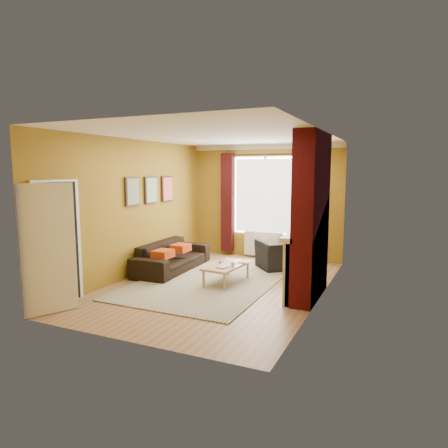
{
  "coord_description": "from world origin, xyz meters",
  "views": [
    {
      "loc": [
        3.13,
        -6.67,
        2.18
      ],
      "look_at": [
        0.0,
        0.25,
        1.15
      ],
      "focal_mm": 32.0,
      "sensor_mm": 36.0,
      "label": 1
    }
  ],
  "objects_px": {
    "armchair": "(282,255)",
    "floor_lamp": "(315,213)",
    "sofa": "(172,256)",
    "coffee_table": "(227,266)",
    "wicker_stool": "(264,252)"
  },
  "relations": [
    {
      "from": "armchair",
      "to": "floor_lamp",
      "type": "xyz_separation_m",
      "value": [
        0.61,
        0.46,
        0.92
      ]
    },
    {
      "from": "sofa",
      "to": "armchair",
      "type": "relative_size",
      "value": 2.19
    },
    {
      "from": "coffee_table",
      "to": "floor_lamp",
      "type": "bearing_deg",
      "value": 61.18
    },
    {
      "from": "sofa",
      "to": "coffee_table",
      "type": "distance_m",
      "value": 1.54
    },
    {
      "from": "sofa",
      "to": "floor_lamp",
      "type": "height_order",
      "value": "floor_lamp"
    },
    {
      "from": "coffee_table",
      "to": "floor_lamp",
      "type": "xyz_separation_m",
      "value": [
        1.27,
        1.97,
        0.91
      ]
    },
    {
      "from": "sofa",
      "to": "floor_lamp",
      "type": "relative_size",
      "value": 1.37
    },
    {
      "from": "sofa",
      "to": "coffee_table",
      "type": "bearing_deg",
      "value": -107.91
    },
    {
      "from": "wicker_stool",
      "to": "floor_lamp",
      "type": "relative_size",
      "value": 0.27
    },
    {
      "from": "armchair",
      "to": "coffee_table",
      "type": "height_order",
      "value": "armchair"
    },
    {
      "from": "armchair",
      "to": "floor_lamp",
      "type": "bearing_deg",
      "value": 175.86
    },
    {
      "from": "sofa",
      "to": "wicker_stool",
      "type": "bearing_deg",
      "value": -43.67
    },
    {
      "from": "sofa",
      "to": "floor_lamp",
      "type": "distance_m",
      "value": 3.29
    },
    {
      "from": "wicker_stool",
      "to": "armchair",
      "type": "bearing_deg",
      "value": -45.59
    },
    {
      "from": "coffee_table",
      "to": "wicker_stool",
      "type": "bearing_deg",
      "value": 92.96
    }
  ]
}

